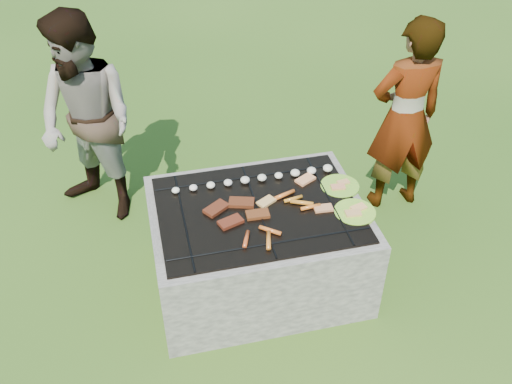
{
  "coord_description": "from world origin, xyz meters",
  "views": [
    {
      "loc": [
        -0.62,
        -2.58,
        2.81
      ],
      "look_at": [
        0.0,
        0.05,
        0.7
      ],
      "focal_mm": 40.0,
      "sensor_mm": 36.0,
      "label": 1
    }
  ],
  "objects_px": {
    "fire_pit": "(258,248)",
    "bystander": "(88,122)",
    "cook": "(405,118)",
    "plate_near": "(355,212)",
    "plate_far": "(340,186)"
  },
  "relations": [
    {
      "from": "fire_pit",
      "to": "plate_far",
      "type": "distance_m",
      "value": 0.66
    },
    {
      "from": "plate_far",
      "to": "bystander",
      "type": "relative_size",
      "value": 0.21
    },
    {
      "from": "cook",
      "to": "bystander",
      "type": "bearing_deg",
      "value": -11.9
    },
    {
      "from": "cook",
      "to": "bystander",
      "type": "distance_m",
      "value": 2.22
    },
    {
      "from": "plate_near",
      "to": "bystander",
      "type": "xyz_separation_m",
      "value": [
        -1.53,
        1.15,
        0.16
      ]
    },
    {
      "from": "fire_pit",
      "to": "bystander",
      "type": "xyz_separation_m",
      "value": [
        -0.97,
        0.99,
        0.49
      ]
    },
    {
      "from": "plate_far",
      "to": "cook",
      "type": "relative_size",
      "value": 0.22
    },
    {
      "from": "plate_near",
      "to": "cook",
      "type": "height_order",
      "value": "cook"
    },
    {
      "from": "fire_pit",
      "to": "bystander",
      "type": "bearing_deg",
      "value": 134.61
    },
    {
      "from": "bystander",
      "to": "plate_near",
      "type": "bearing_deg",
      "value": 7.86
    },
    {
      "from": "fire_pit",
      "to": "plate_near",
      "type": "bearing_deg",
      "value": -16.47
    },
    {
      "from": "cook",
      "to": "fire_pit",
      "type": "bearing_deg",
      "value": 24.29
    },
    {
      "from": "fire_pit",
      "to": "plate_far",
      "type": "xyz_separation_m",
      "value": [
        0.56,
        0.1,
        0.33
      ]
    },
    {
      "from": "plate_far",
      "to": "plate_near",
      "type": "relative_size",
      "value": 1.18
    },
    {
      "from": "plate_near",
      "to": "bystander",
      "type": "bearing_deg",
      "value": 143.09
    }
  ]
}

